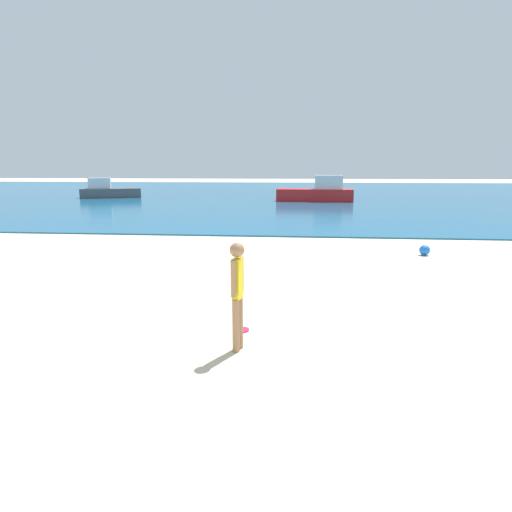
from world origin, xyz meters
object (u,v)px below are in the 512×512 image
boat_near (318,192)px  boat_far (109,191)px  beach_ball (425,250)px  person_standing (237,290)px  frisbee (242,330)px

boat_near → boat_far: 17.95m
boat_near → beach_ball: boat_near is taller
boat_far → beach_ball: bearing=-69.1°
boat_near → person_standing: bearing=88.4°
boat_near → beach_ball: size_ratio=18.24×
boat_near → beach_ball: bearing=99.6°
frisbee → boat_far: size_ratio=0.05×
frisbee → beach_ball: 8.38m
boat_near → boat_far: bearing=-4.0°
boat_far → beach_ball: boat_far is taller
person_standing → beach_ball: person_standing is taller
beach_ball → boat_far: bearing=131.1°
person_standing → frisbee: 1.20m
frisbee → beach_ball: bearing=55.1°
boat_near → beach_ball: 21.15m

